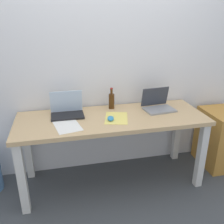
# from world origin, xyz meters

# --- Properties ---
(ground_plane) EXTENTS (8.00, 8.00, 0.00)m
(ground_plane) POSITION_xyz_m (0.00, 0.00, 0.00)
(ground_plane) COLOR #42474C
(back_wall) EXTENTS (5.20, 0.08, 2.60)m
(back_wall) POSITION_xyz_m (0.00, 0.39, 1.30)
(back_wall) COLOR white
(back_wall) RESTS_ON ground
(desk) EXTENTS (1.82, 0.66, 0.74)m
(desk) POSITION_xyz_m (0.00, 0.00, 0.64)
(desk) COLOR tan
(desk) RESTS_ON ground
(laptop_left) EXTENTS (0.31, 0.21, 0.23)m
(laptop_left) POSITION_xyz_m (-0.42, 0.13, 0.79)
(laptop_left) COLOR black
(laptop_left) RESTS_ON desk
(laptop_right) EXTENTS (0.32, 0.27, 0.22)m
(laptop_right) POSITION_xyz_m (0.51, 0.09, 0.79)
(laptop_right) COLOR gray
(laptop_right) RESTS_ON desk
(beer_bottle) EXTENTS (0.06, 0.06, 0.22)m
(beer_bottle) POSITION_xyz_m (0.05, 0.23, 0.83)
(beer_bottle) COLOR #47280F
(beer_bottle) RESTS_ON desk
(computer_mouse) EXTENTS (0.08, 0.11, 0.03)m
(computer_mouse) POSITION_xyz_m (-0.03, -0.07, 0.76)
(computer_mouse) COLOR #338CC6
(computer_mouse) RESTS_ON desk
(paper_sheet_front_left) EXTENTS (0.27, 0.33, 0.00)m
(paper_sheet_front_left) POSITION_xyz_m (-0.43, -0.11, 0.74)
(paper_sheet_front_left) COLOR white
(paper_sheet_front_left) RESTS_ON desk
(paper_sheet_center) EXTENTS (0.28, 0.34, 0.00)m
(paper_sheet_center) POSITION_xyz_m (0.03, -0.04, 0.74)
(paper_sheet_center) COLOR #F4E06B
(paper_sheet_center) RESTS_ON desk
(filing_cabinet) EXTENTS (0.40, 0.48, 0.66)m
(filing_cabinet) POSITION_xyz_m (1.30, 0.05, 0.33)
(filing_cabinet) COLOR #C68938
(filing_cabinet) RESTS_ON ground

